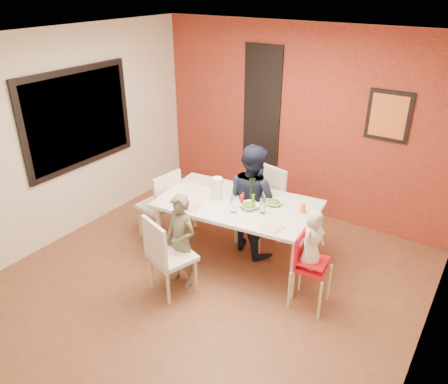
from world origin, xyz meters
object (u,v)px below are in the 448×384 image
Objects in this scene: chair_near at (165,253)px; toddler at (313,239)px; child_near at (181,241)px; wine_bottle at (252,191)px; dining_table at (238,208)px; chair_left at (162,202)px; paper_towel_roll at (217,189)px; high_chair at (308,264)px; child_far at (253,199)px; chair_far at (263,202)px.

toddler is at bearing -134.83° from chair_near.
child_near reaches higher than wine_bottle.
dining_table is 3.15× the size of toddler.
wine_bottle is at bearing 108.05° from chair_left.
toddler is 2.26× the size of paper_towel_roll.
chair_near is 1.04m from paper_towel_roll.
high_chair is 0.31m from toddler.
child_near is 3.73× the size of wine_bottle.
child_far reaches higher than chair_near.
toddler is at bearing 170.14° from child_far.
chair_left is 1.30m from wine_bottle.
chair_far is 0.29m from child_far.
chair_left is 3.21× the size of wine_bottle.
paper_towel_roll is (-1.33, 0.26, 0.41)m from high_chair.
chair_far is at bearing 61.12° from paper_towel_roll.
child_far reaches higher than chair_left.
high_chair is 1.41m from child_near.
child_near reaches higher than paper_towel_roll.
chair_left is at bearing -137.26° from chair_far.
dining_table is 1.14m from high_chair.
chair_left is 0.91m from paper_towel_roll.
wine_bottle is at bearing 60.74° from high_chair.
dining_table is 1.91× the size of chair_far.
child_near is 1.11m from child_far.
chair_far is 0.93× the size of child_near.
dining_table is at bearing 99.88° from child_far.
toddler is (1.09, -0.32, 0.11)m from dining_table.
child_far is at bearing -82.06° from chair_far.
paper_towel_roll is (-0.26, -0.06, 0.21)m from dining_table.
toddler is (1.35, 0.47, 0.26)m from child_near.
wine_bottle reaches higher than chair_near.
chair_near is at bearing 95.00° from child_far.
child_far reaches higher than high_chair.
chair_near is 0.66× the size of child_far.
toddler reaches higher than chair_far.
high_chair is at bearing 23.75° from child_near.
child_near reaches higher than chair_far.
chair_left is at bearing -29.66° from chair_near.
chair_near is 1.18m from chair_left.
paper_towel_roll reaches higher than chair_near.
chair_far is at bearing 126.67° from chair_left.
chair_left is 1.04m from child_near.
chair_near is at bearing -91.76° from paper_towel_roll.
wine_bottle is at bearing 38.16° from dining_table.
chair_left is at bearing -168.46° from wine_bottle.
wine_bottle is (1.21, 0.25, 0.39)m from chair_left.
child_far is (-1.03, 0.59, 0.21)m from high_chair.
child_far reaches higher than toddler.
dining_table is 0.54m from chair_far.
child_near is at bearing -91.45° from chair_far.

